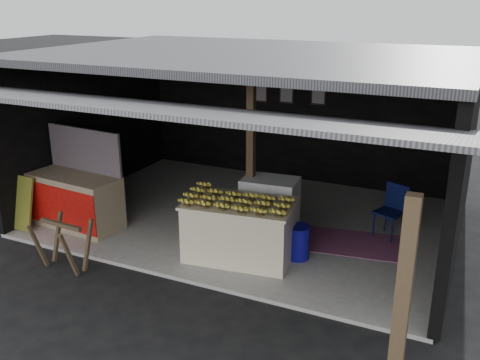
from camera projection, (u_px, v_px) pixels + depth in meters
The scene contains 13 objects.
ground at pixel (178, 281), 7.69m from camera, with size 80.00×80.00×0.00m, color black.
concrete_slab at pixel (249, 218), 9.83m from camera, with size 7.00×5.00×0.06m, color gray.
shophouse at pixel (257, 103), 9.42m from camera, with size 7.40×7.29×3.02m.
banana_table at pixel (240, 230), 8.14m from camera, with size 1.76×1.21×0.91m.
banana_pile at pixel (240, 197), 7.96m from camera, with size 1.52×0.91×0.18m, color gold, non-canonical shape.
white_crate at pixel (270, 207), 8.88m from camera, with size 0.95×0.69×1.00m.
neighbor_stall at pixel (76, 198), 9.28m from camera, with size 1.69×0.88×1.69m.
green_signboard at pixel (18, 202), 9.19m from camera, with size 0.62×0.04×0.94m, color black.
sawhorse at pixel (62, 240), 7.88m from camera, with size 0.78×0.70×0.76m.
water_barrel at pixel (298, 243), 8.17m from camera, with size 0.34×0.34×0.50m, color #0E0B83.
plastic_chair at pixel (393, 206), 8.85m from camera, with size 0.55×0.55×0.90m.
magenta_rug at pixel (351, 243), 8.74m from camera, with size 1.50×1.00×0.01m, color #661647.
picture_frames at pixel (288, 94), 11.33m from camera, with size 1.62×0.04×0.46m.
Camera 1 is at (3.69, -5.78, 3.88)m, focal length 40.00 mm.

